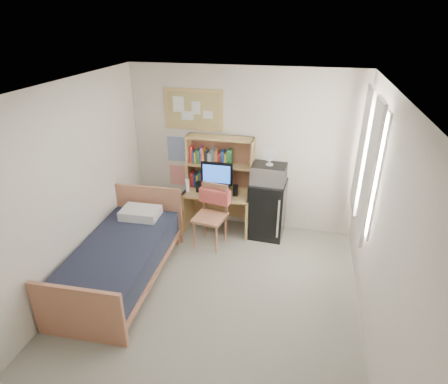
% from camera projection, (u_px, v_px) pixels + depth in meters
% --- Properties ---
extents(floor, '(3.60, 4.20, 0.02)m').
position_uv_depth(floor, '(210.00, 305.00, 4.66)').
color(floor, gray).
rests_on(floor, ground).
extents(ceiling, '(3.60, 4.20, 0.02)m').
position_uv_depth(ceiling, '(205.00, 92.00, 3.53)').
color(ceiling, white).
rests_on(ceiling, wall_back).
extents(wall_back, '(3.60, 0.04, 2.60)m').
position_uv_depth(wall_back, '(242.00, 151.00, 5.94)').
color(wall_back, silver).
rests_on(wall_back, floor).
extents(wall_front, '(3.60, 0.04, 2.60)m').
position_uv_depth(wall_front, '(117.00, 377.00, 2.24)').
color(wall_front, silver).
rests_on(wall_front, floor).
extents(wall_left, '(0.04, 4.20, 2.60)m').
position_uv_depth(wall_left, '(62.00, 197.00, 4.45)').
color(wall_left, silver).
rests_on(wall_left, floor).
extents(wall_right, '(0.04, 4.20, 2.60)m').
position_uv_depth(wall_right, '(382.00, 232.00, 3.73)').
color(wall_right, silver).
rests_on(wall_right, floor).
extents(window_unit, '(0.10, 1.40, 1.70)m').
position_uv_depth(window_unit, '(368.00, 162.00, 4.66)').
color(window_unit, white).
rests_on(window_unit, wall_right).
extents(curtain_left, '(0.04, 0.55, 1.70)m').
position_uv_depth(curtain_left, '(369.00, 173.00, 4.32)').
color(curtain_left, white).
rests_on(curtain_left, wall_right).
extents(curtain_right, '(0.04, 0.55, 1.70)m').
position_uv_depth(curtain_right, '(362.00, 151.00, 5.02)').
color(curtain_right, white).
rests_on(curtain_right, wall_right).
extents(bulletin_board, '(0.94, 0.03, 0.64)m').
position_uv_depth(bulletin_board, '(194.00, 110.00, 5.81)').
color(bulletin_board, tan).
rests_on(bulletin_board, wall_back).
extents(poster_wave, '(0.30, 0.01, 0.42)m').
position_uv_depth(poster_wave, '(177.00, 149.00, 6.17)').
color(poster_wave, '#27479E').
rests_on(poster_wave, wall_back).
extents(poster_japan, '(0.28, 0.01, 0.36)m').
position_uv_depth(poster_japan, '(178.00, 175.00, 6.37)').
color(poster_japan, red).
rests_on(poster_japan, wall_back).
extents(desk, '(1.09, 0.55, 0.68)m').
position_uv_depth(desk, '(218.00, 211.00, 6.15)').
color(desk, tan).
rests_on(desk, floor).
extents(desk_chair, '(0.56, 0.56, 0.98)m').
position_uv_depth(desk_chair, '(210.00, 217.00, 5.65)').
color(desk_chair, '#B77756').
rests_on(desk_chair, floor).
extents(mini_fridge, '(0.57, 0.57, 0.92)m').
position_uv_depth(mini_fridge, '(267.00, 209.00, 5.95)').
color(mini_fridge, black).
rests_on(mini_fridge, floor).
extents(bed, '(1.09, 2.08, 0.56)m').
position_uv_depth(bed, '(121.00, 263.00, 4.96)').
color(bed, black).
rests_on(bed, floor).
extents(hutch, '(1.07, 0.29, 0.87)m').
position_uv_depth(hutch, '(220.00, 163.00, 5.95)').
color(hutch, tan).
rests_on(hutch, desk).
extents(monitor, '(0.50, 0.05, 0.53)m').
position_uv_depth(monitor, '(217.00, 178.00, 5.84)').
color(monitor, black).
rests_on(monitor, desk).
extents(keyboard, '(0.47, 0.16, 0.02)m').
position_uv_depth(keyboard, '(215.00, 197.00, 5.83)').
color(keyboard, black).
rests_on(keyboard, desk).
extents(speaker_left, '(0.07, 0.07, 0.18)m').
position_uv_depth(speaker_left, '(199.00, 187.00, 5.98)').
color(speaker_left, black).
rests_on(speaker_left, desk).
extents(speaker_right, '(0.07, 0.07, 0.18)m').
position_uv_depth(speaker_right, '(235.00, 190.00, 5.85)').
color(speaker_right, black).
rests_on(speaker_right, desk).
extents(water_bottle, '(0.06, 0.06, 0.22)m').
position_uv_depth(water_bottle, '(187.00, 186.00, 5.98)').
color(water_bottle, white).
rests_on(water_bottle, desk).
extents(hoodie, '(0.49, 0.22, 0.23)m').
position_uv_depth(hoodie, '(215.00, 196.00, 5.70)').
color(hoodie, '#CE564E').
rests_on(hoodie, desk_chair).
extents(microwave, '(0.53, 0.41, 0.30)m').
position_uv_depth(microwave, '(269.00, 174.00, 5.67)').
color(microwave, silver).
rests_on(microwave, mini_fridge).
extents(desk_fan, '(0.23, 0.23, 0.27)m').
position_uv_depth(desk_fan, '(270.00, 157.00, 5.55)').
color(desk_fan, white).
rests_on(desk_fan, microwave).
extents(pillow, '(0.56, 0.40, 0.13)m').
position_uv_depth(pillow, '(140.00, 213.00, 5.48)').
color(pillow, white).
rests_on(pillow, bed).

